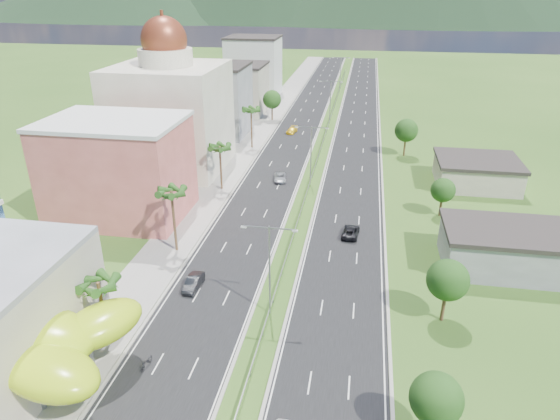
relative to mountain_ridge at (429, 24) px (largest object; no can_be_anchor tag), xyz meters
The scene contains 32 objects.
ground 453.98m from the mountain_ridge, 97.59° to the right, with size 500.00×500.00×0.00m, color #2D5119.
road_left 366.27m from the mountain_ridge, 100.62° to the right, with size 11.00×260.00×0.04m, color black.
road_right 363.81m from the mountain_ridge, 98.30° to the right, with size 11.00×260.00×0.04m, color black.
sidewalk_left 368.14m from the mountain_ridge, 102.07° to the right, with size 7.00×260.00×0.12m, color gray.
median_guardrail 382.74m from the mountain_ridge, 99.02° to the right, with size 0.10×216.06×0.76m.
streetlight_median_b 444.12m from the mountain_ridge, 97.77° to the right, with size 6.04×0.25×11.00m.
streetlight_median_c 404.53m from the mountain_ridge, 98.53° to the right, with size 6.04×0.25×11.00m.
streetlight_median_d 360.10m from the mountain_ridge, 99.59° to the right, with size 6.04×0.25×11.00m.
streetlight_median_e 315.83m from the mountain_ridge, 100.95° to the right, with size 6.04×0.25×11.00m.
lime_canopy 461.02m from the mountain_ridge, 99.99° to the right, with size 18.00×15.00×7.40m.
pink_shophouse 427.23m from the mountain_ridge, 101.89° to the right, with size 20.00×15.00×15.00m, color #BA554C.
domed_building 404.84m from the mountain_ridge, 102.56° to the right, with size 20.00×20.00×28.70m.
midrise_grey 380.17m from the mountain_ridge, 103.23° to the right, with size 16.00×15.00×16.00m, color gray.
midrise_beige 358.77m from the mountain_ridge, 104.04° to the right, with size 16.00×15.00×13.00m, color #AA9D8C.
midrise_white 336.56m from the mountain_ridge, 104.99° to the right, with size 16.00×15.00×18.00m, color silver.
shed_near 426.21m from the mountain_ridge, 94.31° to the right, with size 15.00×10.00×5.00m, color gray.
shed_far 396.14m from the mountain_ridge, 94.34° to the right, with size 14.00×12.00×4.40m, color #AA9D8C.
palm_tree_b 454.37m from the mountain_ridge, 99.57° to the right, with size 3.60×3.60×8.10m.
palm_tree_c 434.69m from the mountain_ridge, 100.00° to the right, with size 3.60×3.60×9.60m.
palm_tree_d 412.05m from the mountain_ridge, 100.56° to the right, with size 3.60×3.60×8.60m.
palm_tree_e 387.52m from the mountain_ridge, 101.24° to the right, with size 3.60×3.60×9.40m.
leafy_tree_lfar 362.98m from the mountain_ridge, 102.01° to the right, with size 4.90×4.90×8.05m.
leafy_tree_ra 457.15m from the mountain_ridge, 95.52° to the right, with size 4.20×4.20×6.90m.
leafy_tree_rb 439.95m from the mountain_ridge, 95.35° to the right, with size 4.55×4.55×7.47m.
leafy_tree_rc 411.78m from the mountain_ridge, 95.30° to the right, with size 3.85×3.85×6.33m.
leafy_tree_rd 382.35m from the mountain_ridge, 96.31° to the right, with size 4.90×4.90×8.05m.
mountain_ridge is the anchor object (origin of this frame).
car_dark_left 442.12m from the mountain_ridge, 99.13° to the right, with size 1.54×4.42×1.46m, color black.
car_silver_mid_left 404.65m from the mountain_ridge, 99.36° to the right, with size 2.13×4.61×1.28m, color #95989C.
car_yellow_far_left 372.84m from the mountain_ridge, 100.57° to the right, with size 1.90×4.67×1.35m, color yellow.
car_dark_far_right 422.62m from the mountain_ridge, 97.04° to the right, with size 2.25×4.88×1.36m, color black.
motorcycle 455.96m from the mountain_ridge, 98.86° to the right, with size 0.63×2.09×1.33m, color black.
Camera 1 is at (8.92, -35.59, 34.20)m, focal length 32.00 mm.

